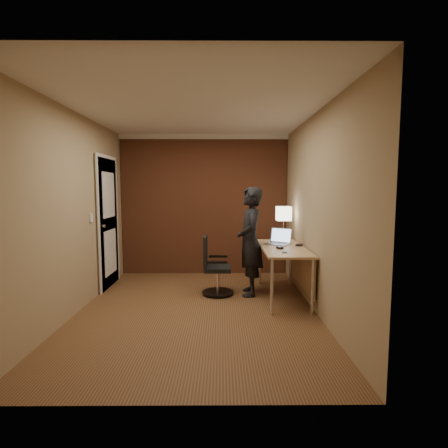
# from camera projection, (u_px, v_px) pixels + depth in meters

# --- Properties ---
(room) EXTENTS (4.00, 4.00, 4.00)m
(room) POSITION_uv_depth(u_px,v_px,m) (187.00, 199.00, 5.88)
(room) COLOR brown
(room) RESTS_ON ground
(desk) EXTENTS (0.60, 1.50, 0.73)m
(desk) POSITION_uv_depth(u_px,v_px,m) (288.00, 256.00, 4.93)
(desk) COLOR tan
(desk) RESTS_ON ground
(desk_lamp) EXTENTS (0.22, 0.22, 0.54)m
(desk_lamp) POSITION_uv_depth(u_px,v_px,m) (284.00, 214.00, 5.53)
(desk_lamp) COLOR silver
(desk_lamp) RESTS_ON desk
(laptop) EXTENTS (0.42, 0.40, 0.23)m
(laptop) POSITION_uv_depth(u_px,v_px,m) (279.00, 240.00, 5.18)
(laptop) COLOR silver
(laptop) RESTS_ON desk
(mouse) EXTENTS (0.09, 0.11, 0.03)m
(mouse) POSITION_uv_depth(u_px,v_px,m) (280.00, 248.00, 4.76)
(mouse) COLOR black
(mouse) RESTS_ON desk
(phone) EXTENTS (0.07, 0.12, 0.01)m
(phone) POSITION_uv_depth(u_px,v_px,m) (285.00, 252.00, 4.51)
(phone) COLOR black
(phone) RESTS_ON desk
(wallet) EXTENTS (0.12, 0.13, 0.02)m
(wallet) POSITION_uv_depth(u_px,v_px,m) (299.00, 245.00, 5.01)
(wallet) COLOR black
(wallet) RESTS_ON desk
(office_chair) EXTENTS (0.46, 0.47, 0.85)m
(office_chair) POSITION_uv_depth(u_px,v_px,m) (214.00, 269.00, 5.09)
(office_chair) COLOR black
(office_chair) RESTS_ON ground
(person) EXTENTS (0.38, 0.58, 1.57)m
(person) POSITION_uv_depth(u_px,v_px,m) (250.00, 241.00, 5.05)
(person) COLOR black
(person) RESTS_ON ground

